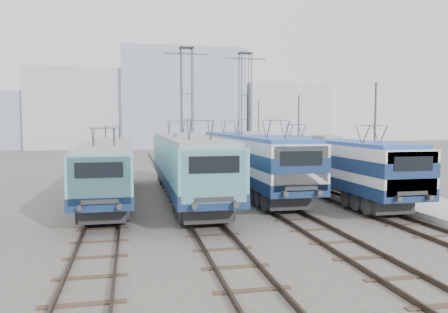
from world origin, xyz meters
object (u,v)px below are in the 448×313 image
(locomotive_center_left, at_px, (186,161))
(catenary_tower_west, at_px, (187,102))
(locomotive_center_right, at_px, (249,156))
(mast_front, at_px, (375,142))
(catenary_tower_east, at_px, (245,104))
(mast_mid, at_px, (298,136))
(mast_rear, at_px, (259,133))
(safety_cone, at_px, (401,195))
(locomotive_far_right, at_px, (327,160))
(locomotive_far_left, at_px, (109,165))

(locomotive_center_left, xyz_separation_m, catenary_tower_west, (2.25, 17.22, 4.32))
(locomotive_center_right, xyz_separation_m, mast_front, (6.35, -4.87, 1.10))
(locomotive_center_right, height_order, catenary_tower_east, catenary_tower_east)
(mast_mid, bearing_deg, locomotive_center_left, -139.63)
(mast_mid, height_order, mast_rear, same)
(catenary_tower_east, bearing_deg, safety_cone, -82.83)
(mast_rear, height_order, safety_cone, mast_rear)
(locomotive_far_right, xyz_separation_m, catenary_tower_west, (-6.75, 17.56, 4.38))
(catenary_tower_west, bearing_deg, locomotive_far_left, -111.77)
(mast_mid, bearing_deg, catenary_tower_west, 137.07)
(catenary_tower_east, bearing_deg, locomotive_far_left, -125.03)
(locomotive_center_right, distance_m, catenary_tower_east, 18.15)
(mast_rear, relative_size, safety_cone, 12.53)
(locomotive_center_right, xyz_separation_m, catenary_tower_west, (-2.25, 15.13, 4.25))
(locomotive_far_right, xyz_separation_m, mast_rear, (1.85, 21.56, 1.23))
(locomotive_far_right, height_order, mast_mid, mast_mid)
(locomotive_far_right, relative_size, mast_front, 2.53)
(locomotive_far_right, relative_size, mast_rear, 2.53)
(safety_cone, bearing_deg, catenary_tower_west, 113.76)
(locomotive_center_right, xyz_separation_m, mast_rear, (6.35, 19.13, 1.10))
(mast_front, xyz_separation_m, mast_mid, (0.00, 12.00, 0.00))
(catenary_tower_east, bearing_deg, locomotive_center_left, -114.47)
(locomotive_far_left, relative_size, safety_cone, 30.83)
(locomotive_center_right, bearing_deg, locomotive_far_left, -168.85)
(locomotive_far_left, distance_m, mast_mid, 17.79)
(catenary_tower_east, relative_size, mast_rear, 1.71)
(locomotive_center_right, xyz_separation_m, locomotive_far_right, (4.50, -2.43, -0.13))
(catenary_tower_west, xyz_separation_m, safety_cone, (9.45, -21.47, -6.06))
(locomotive_far_left, distance_m, mast_rear, 25.97)
(locomotive_center_right, bearing_deg, safety_cone, -41.37)
(locomotive_far_left, height_order, catenary_tower_west, catenary_tower_west)
(locomotive_center_left, distance_m, catenary_tower_west, 17.90)
(locomotive_center_right, distance_m, mast_front, 8.08)
(locomotive_center_left, relative_size, mast_front, 2.67)
(locomotive_center_right, bearing_deg, mast_front, -37.50)
(locomotive_center_right, xyz_separation_m, safety_cone, (7.20, -6.34, -1.82))
(locomotive_center_left, distance_m, mast_mid, 14.29)
(mast_mid, relative_size, mast_rear, 1.00)
(locomotive_far_right, distance_m, catenary_tower_west, 19.32)
(catenary_tower_west, bearing_deg, locomotive_center_left, -97.44)
(locomotive_center_left, height_order, locomotive_far_right, locomotive_center_left)
(locomotive_far_left, relative_size, mast_mid, 2.46)
(locomotive_center_left, height_order, catenary_tower_east, catenary_tower_east)
(catenary_tower_west, distance_m, mast_rear, 9.99)
(catenary_tower_east, height_order, mast_rear, catenary_tower_east)
(locomotive_center_left, distance_m, catenary_tower_east, 21.56)
(locomotive_far_right, xyz_separation_m, mast_front, (1.85, -2.44, 1.23))
(catenary_tower_west, height_order, safety_cone, catenary_tower_west)
(locomotive_center_left, relative_size, catenary_tower_west, 1.56)
(locomotive_far_left, relative_size, locomotive_far_right, 0.97)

